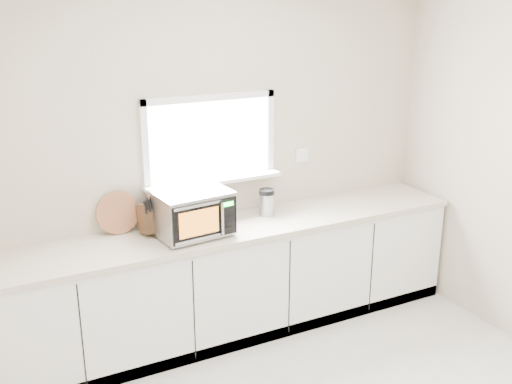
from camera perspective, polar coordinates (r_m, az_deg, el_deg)
back_wall at (r=4.75m, az=-4.42°, el=2.87°), size 4.00×0.17×2.70m
cabinets at (r=4.82m, az=-2.78°, el=-8.60°), size 3.92×0.60×0.88m
countertop at (r=4.63m, az=-2.81°, el=-3.55°), size 3.92×0.64×0.04m
microwave at (r=4.42m, az=-6.06°, el=-1.94°), size 0.56×0.46×0.34m
knife_block at (r=4.49m, az=-10.29°, el=-2.44°), size 0.12×0.22×0.31m
cutting_board at (r=4.55m, az=-13.03°, el=-1.95°), size 0.32×0.08×0.32m
coffee_grinder at (r=4.83m, az=1.02°, el=-0.97°), size 0.13×0.13×0.22m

